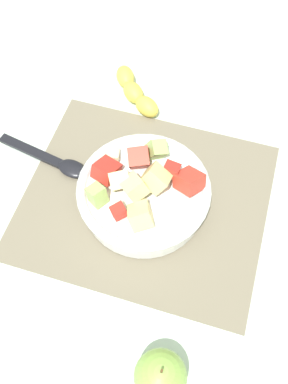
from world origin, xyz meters
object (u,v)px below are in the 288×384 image
at_px(serving_spoon, 57,162).
at_px(whole_apple, 161,376).
at_px(banana_whole, 135,92).
at_px(salad_bowl, 144,193).

relative_size(serving_spoon, whole_apple, 2.19).
relative_size(whole_apple, banana_whole, 0.67).
bearing_deg(whole_apple, banana_whole, 111.21).
bearing_deg(salad_bowl, banana_whole, 110.88).
bearing_deg(banana_whole, salad_bowl, -69.12).
distance_m(serving_spoon, banana_whole, 0.22).
distance_m(whole_apple, banana_whole, 0.54).
distance_m(salad_bowl, whole_apple, 0.29).
relative_size(salad_bowl, serving_spoon, 1.20).
xyz_separation_m(serving_spoon, whole_apple, (0.29, -0.30, 0.03)).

